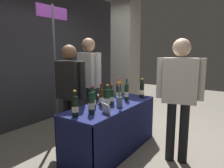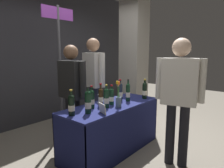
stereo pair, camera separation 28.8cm
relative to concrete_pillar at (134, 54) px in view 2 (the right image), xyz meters
The scene contains 20 objects.
ground_plane 2.38m from the concrete_pillar, 155.19° to the right, with size 12.00×12.00×0.00m, color gray.
back_partition 2.14m from the concrete_pillar, 144.51° to the left, with size 6.71×0.12×2.91m, color #2D2D33.
concrete_pillar is the anchor object (origin of this frame).
tasting_table 2.13m from the concrete_pillar, 155.19° to the right, with size 1.61×0.61×0.72m.
featured_wine_bottle 1.77m from the concrete_pillar, 152.95° to the right, with size 0.08×0.08×0.34m.
display_bottle_0 2.02m from the concrete_pillar, 155.25° to the right, with size 0.07×0.07×0.29m.
display_bottle_1 2.10m from the concrete_pillar, 159.03° to the right, with size 0.07×0.07×0.32m.
display_bottle_2 1.76m from the concrete_pillar, 148.78° to the right, with size 0.07×0.07×0.34m.
display_bottle_3 1.58m from the concrete_pillar, 138.90° to the right, with size 0.08×0.08×0.32m.
display_bottle_4 2.26m from the concrete_pillar, 160.81° to the right, with size 0.08×0.08×0.31m.
display_bottle_5 2.17m from the concrete_pillar, 156.01° to the right, with size 0.07×0.07×0.32m.
display_bottle_6 2.48m from the concrete_pillar, 159.32° to the right, with size 0.08×0.08×0.34m.
display_bottle_7 2.61m from the concrete_pillar, 162.77° to the right, with size 0.08×0.08×0.32m.
wine_glass_near_vendor 1.99m from the concrete_pillar, 161.07° to the right, with size 0.07×0.07×0.13m.
flower_vase 2.11m from the concrete_pillar, 151.74° to the right, with size 0.08×0.08×0.37m.
brochure_stand 2.45m from the concrete_pillar, 155.19° to the right, with size 0.17×0.01×0.13m, color silver.
vendor_presenter 2.09m from the concrete_pillar, behind, with size 0.22×0.59×1.58m.
vendor_assistant 1.42m from the concrete_pillar, behind, with size 0.31×0.59×1.71m.
taster_foreground_right 2.28m from the concrete_pillar, 131.20° to the right, with size 0.31×0.58×1.65m.
booth_signpost 1.83m from the concrete_pillar, 169.51° to the left, with size 0.62×0.04×2.25m.
Camera 2 is at (-2.18, -1.83, 1.49)m, focal length 32.33 mm.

